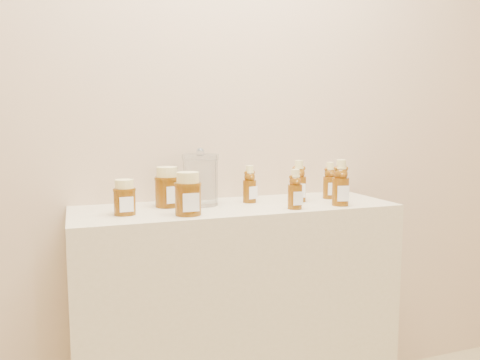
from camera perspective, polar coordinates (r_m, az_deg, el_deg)
name	(u,v)px	position (r m, az deg, el deg)	size (l,w,h in m)	color
wall_back	(220,88)	(1.92, -2.45, 11.20)	(3.50, 0.02, 2.70)	tan
display_table	(237,320)	(1.88, -0.41, -16.75)	(1.20, 0.40, 0.90)	#C0B38C
bear_bottle_back_left	(250,182)	(1.81, 1.17, -0.21)	(0.06, 0.06, 0.16)	#582E06
bear_bottle_back_mid	(299,178)	(1.85, 7.17, 0.20)	(0.06, 0.06, 0.18)	#582E06
bear_bottle_back_right	(330,178)	(1.95, 10.89, 0.24)	(0.06, 0.06, 0.17)	#582E06
bear_bottle_front_left	(295,186)	(1.69, 6.72, -0.79)	(0.06, 0.06, 0.16)	#582E06
bear_bottle_front_right	(341,180)	(1.78, 12.18, 0.03)	(0.07, 0.07, 0.19)	#582E06
honey_jar_left	(125,197)	(1.62, -13.90, -2.05)	(0.08, 0.08, 0.12)	#582E06
honey_jar_back	(167,187)	(1.74, -8.86, -0.84)	(0.09, 0.09, 0.15)	#582E06
honey_jar_front	(188,194)	(1.57, -6.36, -1.66)	(0.09, 0.09, 0.14)	#582E06
glass_canister	(201,178)	(1.75, -4.83, 0.29)	(0.14, 0.14, 0.21)	white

